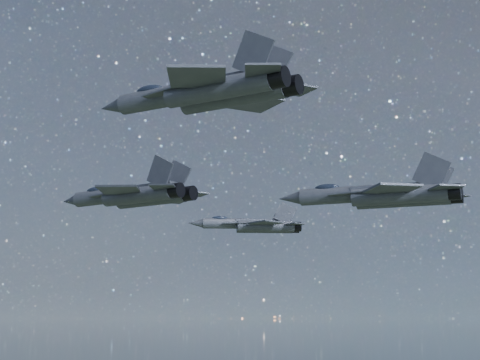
# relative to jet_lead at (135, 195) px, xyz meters

# --- Properties ---
(jet_lead) EXTENTS (18.14, 12.20, 4.58)m
(jet_lead) POSITION_rel_jet_lead_xyz_m (0.00, 0.00, 0.00)
(jet_lead) COLOR #363A44
(jet_left) EXTENTS (15.38, 10.23, 3.91)m
(jet_left) POSITION_rel_jet_lead_xyz_m (6.23, 24.41, -0.38)
(jet_left) COLOR #363A44
(jet_right) EXTENTS (18.92, 12.88, 4.75)m
(jet_right) POSITION_rel_jet_lead_xyz_m (13.81, -16.96, 4.61)
(jet_right) COLOR #363A44
(jet_slot) EXTENTS (19.75, 13.88, 4.99)m
(jet_slot) POSITION_rel_jet_lead_xyz_m (24.69, 6.38, -0.12)
(jet_slot) COLOR #363A44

